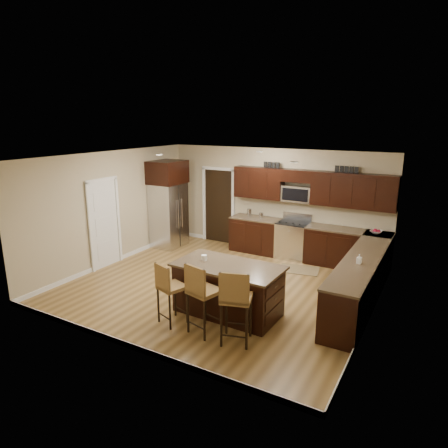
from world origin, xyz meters
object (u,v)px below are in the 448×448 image
Objects in this scene: stool_left at (169,287)px; stool_right at (236,299)px; island at (228,291)px; refrigerator at (168,203)px; range at (293,240)px; stool_mid at (201,291)px.

stool_right reaches higher than stool_left.
stool_left is at bearing -127.32° from island.
refrigerator is at bearing 142.81° from island.
island is 4.33m from refrigerator.
refrigerator is at bearing 120.80° from stool_right.
refrigerator reaches higher than range.
range is at bearing 99.96° from stool_left.
range is 0.90× the size of stool_right.
refrigerator is at bearing 145.72° from stool_left.
refrigerator is at bearing -167.07° from range.
stool_mid reaches higher than island.
stool_mid reaches higher than stool_left.
stool_mid is at bearing -89.98° from island.
refrigerator is (-3.31, 3.51, 0.46)m from stool_mid.
range is 3.42m from island.
stool_left is at bearing -52.83° from refrigerator.
stool_right reaches higher than island.
stool_right is at bearing -41.76° from refrigerator.
stool_right is (0.60, -0.85, 0.34)m from island.
range is at bearing 80.99° from stool_right.
stool_left is 4.43m from refrigerator.
stool_right is (0.62, -0.00, 0.01)m from stool_mid.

